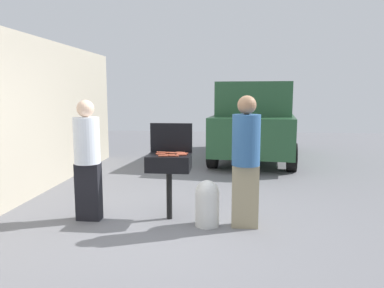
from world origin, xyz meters
TOP-DOWN VIEW (x-y plane):
  - ground_plane at (0.00, 0.00)m, footprint 24.00×24.00m
  - house_wall_side at (-2.66, 1.00)m, footprint 0.24×8.00m
  - bbq_grill at (-0.09, 0.26)m, footprint 0.60×0.44m
  - grill_lid_open at (-0.09, 0.48)m, footprint 0.60×0.05m
  - hot_dog_0 at (-0.10, 0.36)m, footprint 0.13×0.03m
  - hot_dog_1 at (-0.02, 0.33)m, footprint 0.13×0.03m
  - hot_dog_2 at (0.10, 0.25)m, footprint 0.13×0.04m
  - hot_dog_3 at (-0.22, 0.38)m, footprint 0.13×0.03m
  - hot_dog_4 at (0.06, 0.38)m, footprint 0.13×0.04m
  - hot_dog_5 at (-0.16, 0.33)m, footprint 0.13×0.04m
  - hot_dog_6 at (-0.14, 0.10)m, footprint 0.13×0.03m
  - hot_dog_7 at (0.00, 0.12)m, footprint 0.13×0.03m
  - hot_dog_8 at (-0.05, 0.15)m, footprint 0.13×0.04m
  - hot_dog_9 at (0.09, 0.21)m, footprint 0.13×0.04m
  - hot_dog_10 at (0.11, 0.32)m, footprint 0.13×0.03m
  - hot_dog_11 at (-0.20, 0.24)m, footprint 0.13×0.03m
  - propane_tank at (0.46, 0.05)m, footprint 0.32×0.32m
  - person_left at (-1.20, 0.12)m, footprint 0.35×0.35m
  - person_right at (0.95, 0.06)m, footprint 0.36×0.36m
  - parked_minivan at (1.44, 5.23)m, footprint 2.45×4.59m

SIDE VIEW (x-z plane):
  - ground_plane at x=0.00m, z-range 0.00..0.00m
  - propane_tank at x=0.46m, z-range 0.01..0.63m
  - bbq_grill at x=-0.09m, z-range 0.31..1.23m
  - person_left at x=-1.20m, z-range 0.07..1.74m
  - hot_dog_0 at x=-0.10m, z-range 0.92..0.94m
  - hot_dog_1 at x=-0.02m, z-range 0.92..0.94m
  - hot_dog_2 at x=0.10m, z-range 0.92..0.94m
  - hot_dog_3 at x=-0.22m, z-range 0.92..0.94m
  - hot_dog_4 at x=0.06m, z-range 0.92..0.94m
  - hot_dog_5 at x=-0.16m, z-range 0.92..0.94m
  - hot_dog_6 at x=-0.14m, z-range 0.92..0.94m
  - hot_dog_7 at x=0.00m, z-range 0.92..0.94m
  - hot_dog_8 at x=-0.05m, z-range 0.92..0.94m
  - hot_dog_9 at x=0.09m, z-range 0.92..0.94m
  - hot_dog_10 at x=0.11m, z-range 0.92..0.94m
  - hot_dog_11 at x=-0.20m, z-range 0.92..0.94m
  - person_right at x=0.95m, z-range 0.07..1.81m
  - parked_minivan at x=1.44m, z-range 0.02..2.04m
  - grill_lid_open at x=-0.09m, z-range 0.92..1.34m
  - house_wall_side at x=-2.66m, z-range 0.00..2.72m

